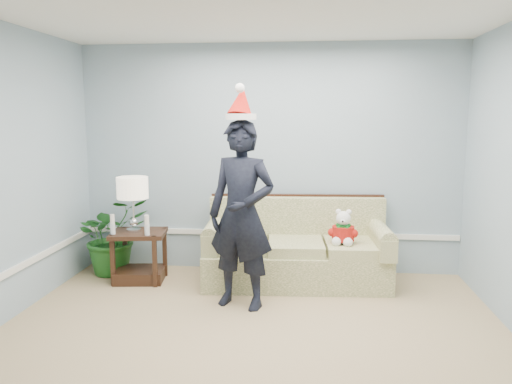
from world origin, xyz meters
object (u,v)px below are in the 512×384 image
object	(u,v)px
table_lamp	(133,190)
side_table	(140,261)
houseplant	(113,236)
man	(242,215)
teddy_bear	(343,231)
sofa	(296,252)

from	to	relation	value
table_lamp	side_table	bearing A→B (deg)	13.31
table_lamp	houseplant	xyz separation A→B (m)	(-0.36, 0.25, -0.59)
side_table	houseplant	size ratio (longest dim) A/B	0.72
man	teddy_bear	world-z (taller)	man
side_table	man	distance (m)	1.56
sofa	side_table	distance (m)	1.78
sofa	houseplant	size ratio (longest dim) A/B	2.29
man	side_table	bearing A→B (deg)	170.05
table_lamp	teddy_bear	xyz separation A→B (m)	(2.32, -0.01, -0.41)
side_table	table_lamp	xyz separation A→B (m)	(-0.05, -0.01, 0.82)
table_lamp	teddy_bear	size ratio (longest dim) A/B	1.61
sofa	side_table	world-z (taller)	sofa
man	teddy_bear	size ratio (longest dim) A/B	4.77
teddy_bear	man	bearing A→B (deg)	-141.45
houseplant	man	world-z (taller)	man
man	teddy_bear	xyz separation A→B (m)	(1.02, 0.60, -0.28)
table_lamp	sofa	bearing A→B (deg)	5.47
houseplant	table_lamp	bearing A→B (deg)	-34.90
houseplant	man	xyz separation A→B (m)	(1.66, -0.86, 0.46)
sofa	table_lamp	bearing A→B (deg)	-178.08
teddy_bear	houseplant	bearing A→B (deg)	-177.58
table_lamp	teddy_bear	bearing A→B (deg)	-0.24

